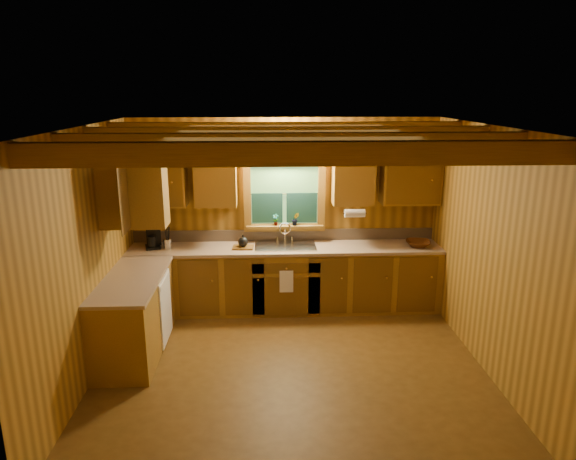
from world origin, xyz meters
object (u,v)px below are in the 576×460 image
at_px(sink, 285,249).
at_px(coffee_maker, 153,236).
at_px(wicker_basket, 418,244).
at_px(cutting_board, 243,247).

height_order(sink, coffee_maker, coffee_maker).
bearing_deg(wicker_basket, cutting_board, 179.32).
bearing_deg(coffee_maker, wicker_basket, -18.24).
height_order(sink, cutting_board, sink).
bearing_deg(coffee_maker, sink, -17.44).
height_order(coffee_maker, wicker_basket, coffee_maker).
distance_m(coffee_maker, wicker_basket, 3.58).
xyz_separation_m(sink, coffee_maker, (-1.78, 0.04, 0.21)).
height_order(sink, wicker_basket, sink).
bearing_deg(sink, coffee_maker, 178.81).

